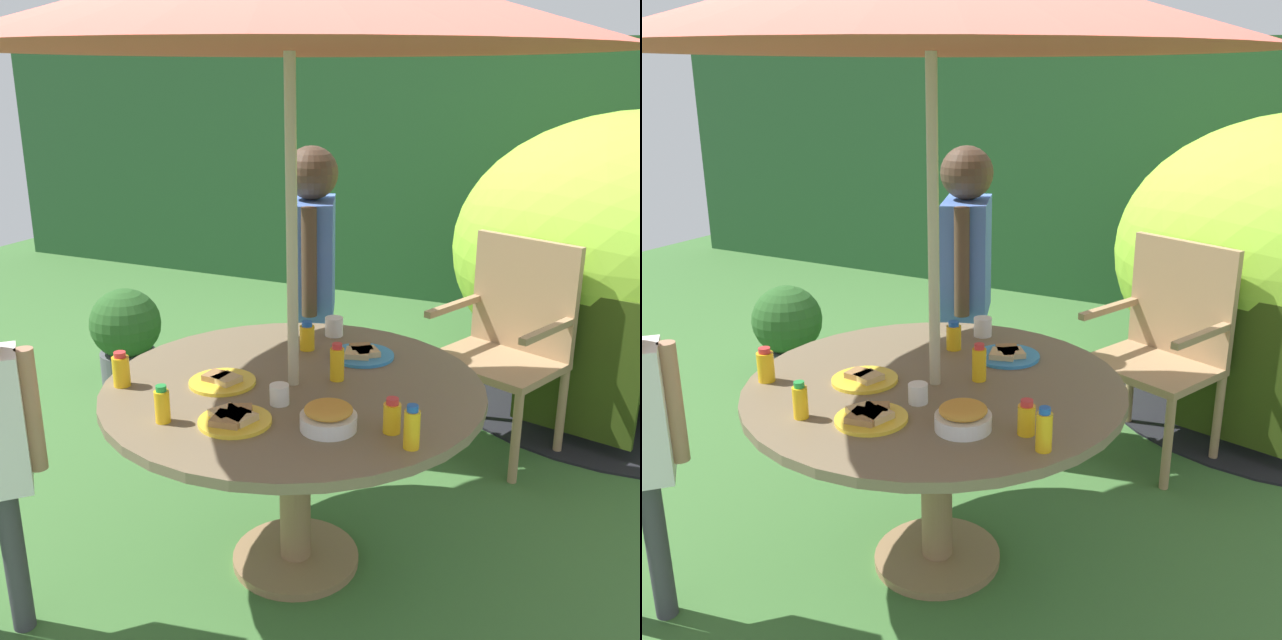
{
  "view_description": "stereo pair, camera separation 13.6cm",
  "coord_description": "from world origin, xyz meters",
  "views": [
    {
      "loc": [
        1.02,
        -2.03,
        1.69
      ],
      "look_at": [
        0.07,
        0.06,
        0.91
      ],
      "focal_mm": 41.58,
      "sensor_mm": 36.0,
      "label": 1
    },
    {
      "loc": [
        1.14,
        -1.97,
        1.69
      ],
      "look_at": [
        0.07,
        0.06,
        0.91
      ],
      "focal_mm": 41.58,
      "sensor_mm": 36.0,
      "label": 2
    }
  ],
  "objects": [
    {
      "name": "ground_plane",
      "position": [
        0.0,
        0.0,
        -0.01
      ],
      "size": [
        10.0,
        10.0,
        0.02
      ],
      "primitive_type": "cube",
      "color": "#3D6B33"
    },
    {
      "name": "hedge_backdrop",
      "position": [
        0.0,
        3.66,
        0.95
      ],
      "size": [
        9.0,
        0.7,
        1.91
      ],
      "primitive_type": "cube",
      "color": "#234C28",
      "rests_on": "ground_plane"
    },
    {
      "name": "garden_table",
      "position": [
        0.0,
        0.0,
        0.58
      ],
      "size": [
        1.27,
        1.27,
        0.7
      ],
      "color": "#93704C",
      "rests_on": "ground_plane"
    },
    {
      "name": "wooden_chair",
      "position": [
        0.49,
        1.23,
        0.55
      ],
      "size": [
        0.64,
        0.59,
        0.98
      ],
      "rotation": [
        0.0,
        0.0,
        -0.38
      ],
      "color": "tan",
      "rests_on": "ground_plane"
    },
    {
      "name": "potted_plant",
      "position": [
        -1.59,
        1.08,
        0.29
      ],
      "size": [
        0.4,
        0.4,
        0.55
      ],
      "color": "#595960",
      "rests_on": "ground_plane"
    },
    {
      "name": "child_in_blue_shirt",
      "position": [
        -0.37,
        0.93,
        0.88
      ],
      "size": [
        0.32,
        0.44,
        1.39
      ],
      "rotation": [
        0.0,
        0.0,
        -1.2
      ],
      "color": "#3F3F47",
      "rests_on": "ground_plane"
    },
    {
      "name": "snack_bowl",
      "position": [
        0.24,
        -0.25,
        0.74
      ],
      "size": [
        0.17,
        0.17,
        0.08
      ],
      "color": "white",
      "rests_on": "garden_table"
    },
    {
      "name": "plate_center_back",
      "position": [
        -0.22,
        -0.1,
        0.71
      ],
      "size": [
        0.22,
        0.22,
        0.03
      ],
      "color": "yellow",
      "rests_on": "garden_table"
    },
    {
      "name": "plate_back_edge",
      "position": [
        0.12,
        0.32,
        0.71
      ],
      "size": [
        0.23,
        0.23,
        0.03
      ],
      "color": "#338CD8",
      "rests_on": "garden_table"
    },
    {
      "name": "plate_front_edge",
      "position": [
        -0.03,
        -0.33,
        0.71
      ],
      "size": [
        0.22,
        0.22,
        0.03
      ],
      "color": "yellow",
      "rests_on": "garden_table"
    },
    {
      "name": "juice_bottle_near_left",
      "position": [
        0.12,
        0.09,
        0.76
      ],
      "size": [
        0.05,
        0.05,
        0.13
      ],
      "color": "yellow",
      "rests_on": "garden_table"
    },
    {
      "name": "juice_bottle_near_right",
      "position": [
        -0.51,
        -0.25,
        0.75
      ],
      "size": [
        0.06,
        0.06,
        0.12
      ],
      "color": "yellow",
      "rests_on": "garden_table"
    },
    {
      "name": "juice_bottle_far_left",
      "position": [
        -0.23,
        -0.41,
        0.75
      ],
      "size": [
        0.05,
        0.05,
        0.12
      ],
      "color": "yellow",
      "rests_on": "garden_table"
    },
    {
      "name": "juice_bottle_far_right",
      "position": [
        0.49,
        -0.26,
        0.76
      ],
      "size": [
        0.05,
        0.05,
        0.13
      ],
      "color": "yellow",
      "rests_on": "garden_table"
    },
    {
      "name": "juice_bottle_center_front",
      "position": [
        -0.1,
        0.31,
        0.75
      ],
      "size": [
        0.06,
        0.06,
        0.11
      ],
      "color": "yellow",
      "rests_on": "garden_table"
    },
    {
      "name": "juice_bottle_mid_left",
      "position": [
        0.41,
        -0.2,
        0.75
      ],
      "size": [
        0.05,
        0.05,
        0.11
      ],
      "color": "yellow",
      "rests_on": "garden_table"
    },
    {
      "name": "cup_near",
      "position": [
        -0.07,
        0.49,
        0.74
      ],
      "size": [
        0.07,
        0.07,
        0.07
      ],
      "primitive_type": "cylinder",
      "color": "white",
      "rests_on": "garden_table"
    },
    {
      "name": "cup_far",
      "position": [
        0.03,
        -0.16,
        0.73
      ],
      "size": [
        0.06,
        0.06,
        0.06
      ],
      "primitive_type": "cylinder",
      "color": "white",
      "rests_on": "garden_table"
    }
  ]
}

